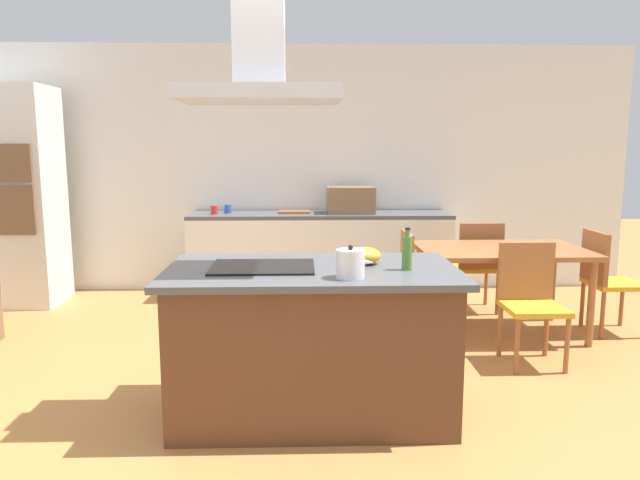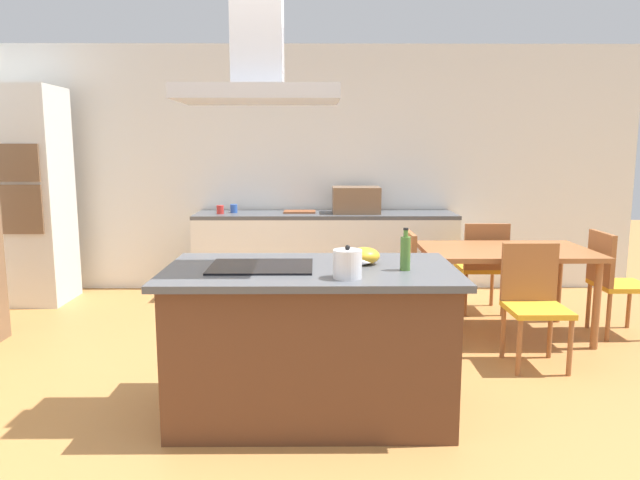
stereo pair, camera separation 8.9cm
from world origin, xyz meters
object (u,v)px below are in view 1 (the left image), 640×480
chair_facing_back_wall (477,261)px  mixing_bowl (366,256)px  cutting_board (294,212)px  countertop_microwave (350,200)px  chair_at_right_end (605,275)px  chair_at_left_end (394,277)px  range_hood (259,55)px  coffee_mug_blue (228,209)px  chair_facing_island (530,295)px  olive_oil_bottle (407,252)px  dining_table (501,258)px  tea_kettle (351,264)px  wall_oven_stack (21,197)px  coffee_mug_red (214,210)px  cooktop (263,267)px

chair_facing_back_wall → mixing_bowl: bearing=-122.5°
cutting_board → countertop_microwave: bearing=-4.7°
chair_at_right_end → chair_at_left_end: size_ratio=1.00×
chair_at_right_end → range_hood: range_hood is taller
coffee_mug_blue → chair_at_left_end: 2.16m
countertop_microwave → chair_facing_island: (1.18, -2.05, -0.53)m
olive_oil_bottle → dining_table: bearing=55.2°
olive_oil_bottle → chair_at_right_end: size_ratio=0.28×
chair_at_left_end → range_hood: (-1.01, -1.49, 1.59)m
dining_table → chair_facing_back_wall: bearing=90.0°
tea_kettle → chair_at_right_end: bearing=37.1°
cutting_board → chair_at_right_end: cutting_board is taller
mixing_bowl → chair_at_left_end: size_ratio=0.21×
tea_kettle → chair_at_left_end: 1.91m
tea_kettle → wall_oven_stack: 4.27m
chair_facing_back_wall → chair_at_left_end: same height
olive_oil_bottle → coffee_mug_blue: size_ratio=2.72×
coffee_mug_red → chair_facing_island: 3.31m
olive_oil_bottle → wall_oven_stack: size_ratio=0.11×
mixing_bowl → coffee_mug_blue: 3.05m
cooktop → tea_kettle: 0.57m
countertop_microwave → chair_at_left_end: 1.51m
dining_table → countertop_microwave: bearing=130.4°
coffee_mug_red → cutting_board: coffee_mug_red is taller
dining_table → chair_at_left_end: 0.93m
dining_table → wall_oven_stack: bearing=165.8°
mixing_bowl → dining_table: size_ratio=0.13×
tea_kettle → chair_facing_island: (1.44, 1.11, -0.47)m
chair_at_left_end → olive_oil_bottle: bearing=-96.5°
chair_at_right_end → chair_facing_back_wall: 1.13m
mixing_bowl → chair_at_right_end: (2.23, 1.39, -0.44)m
chair_facing_island → wall_oven_stack: bearing=158.2°
chair_at_left_end → countertop_microwave: bearing=100.7°
tea_kettle → coffee_mug_blue: (-1.05, 3.20, -0.03)m
tea_kettle → chair_at_left_end: tea_kettle is taller
mixing_bowl → chair_at_left_end: mixing_bowl is taller
countertop_microwave → chair_facing_island: countertop_microwave is taller
olive_oil_bottle → dining_table: 1.95m
wall_oven_stack → chair_facing_back_wall: bearing=-6.1°
mixing_bowl → chair_facing_island: bearing=29.0°
coffee_mug_red → countertop_microwave: bearing=2.8°
cutting_board → chair_facing_island: (1.78, -2.10, -0.40)m
countertop_microwave → dining_table: (1.18, -1.39, -0.37)m
dining_table → chair_at_left_end: size_ratio=1.57×
chair_facing_island → range_hood: bearing=-156.7°
cooktop → mixing_bowl: bearing=9.4°
cooktop → olive_oil_bottle: (0.83, -0.08, 0.10)m
coffee_mug_blue → range_hood: range_hood is taller
chair_at_right_end → mixing_bowl: bearing=-148.0°
tea_kettle → countertop_microwave: countertop_microwave is taller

